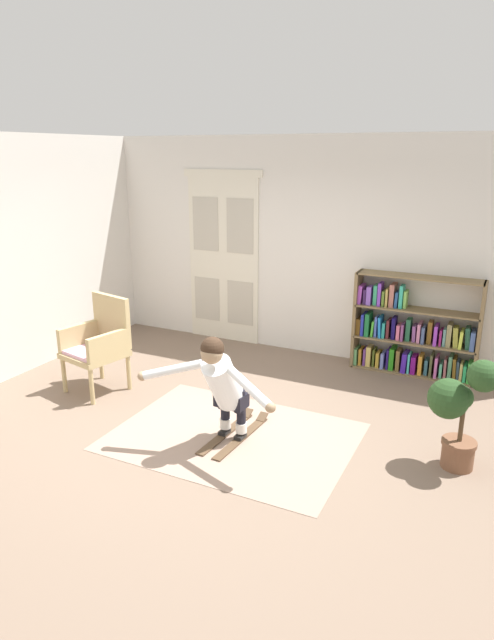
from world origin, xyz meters
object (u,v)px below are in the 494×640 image
bookshelf (411,334)px  wicker_chair (99,342)px  person_skier (222,382)px  potted_plant (459,407)px  skis_pair (235,433)px

bookshelf → wicker_chair: size_ratio=1.38×
bookshelf → person_skier: 2.91m
potted_plant → bookshelf: bearing=110.5°
potted_plant → wicker_chair: bearing=-179.3°
wicker_chair → person_skier: bearing=-15.9°
wicker_chair → person_skier: size_ratio=0.77×
wicker_chair → person_skier: 1.98m
skis_pair → person_skier: 0.68m
bookshelf → potted_plant: 2.18m
bookshelf → skis_pair: bearing=-117.1°
wicker_chair → person_skier: (1.91, -0.54, 0.08)m
skis_pair → person_skier: person_skier is taller
wicker_chair → potted_plant: size_ratio=1.06×
wicker_chair → skis_pair: 2.02m
potted_plant → person_skier: bearing=-163.5°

